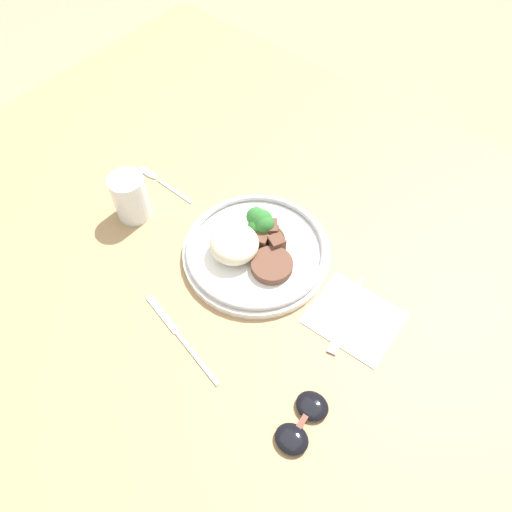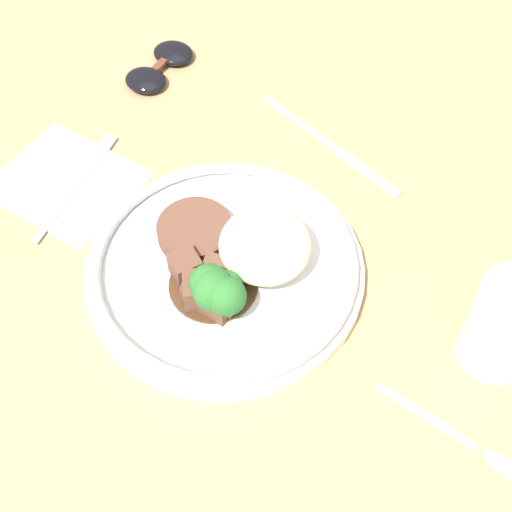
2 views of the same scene
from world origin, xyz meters
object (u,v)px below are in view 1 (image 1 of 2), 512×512
juice_glass (131,198)px  fork (344,321)px  sunglasses (302,422)px  knife (179,335)px  plate (254,247)px  spoon (155,177)px

juice_glass → fork: (-0.47, -0.06, -0.04)m
juice_glass → sunglasses: juice_glass is taller
knife → sunglasses: 0.25m
juice_glass → knife: juice_glass is taller
juice_glass → plate: bearing=-163.2°
plate → spoon: 0.29m
fork → sunglasses: size_ratio=1.49×
juice_glass → sunglasses: size_ratio=0.89×
juice_glass → spoon: (0.04, -0.09, -0.04)m
plate → sunglasses: size_ratio=2.51×
sunglasses → spoon: bearing=-26.9°
plate → spoon: plate is taller
spoon → fork: bearing=177.5°
fork → sunglasses: 0.20m
knife → sunglasses: sunglasses is taller
fork → spoon: same height
plate → juice_glass: 0.26m
plate → spoon: size_ratio=1.76×
sunglasses → fork: bearing=-81.2°
fork → knife: fork is taller
plate → juice_glass: juice_glass is taller
knife → sunglasses: (-0.25, -0.01, 0.01)m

